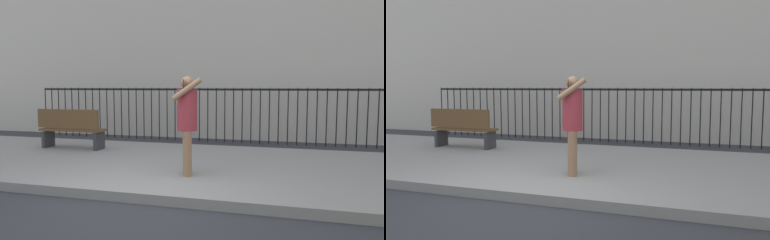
{
  "view_description": "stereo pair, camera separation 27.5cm",
  "coord_description": "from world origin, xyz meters",
  "views": [
    {
      "loc": [
        2.04,
        -4.54,
        1.63
      ],
      "look_at": [
        0.35,
        1.53,
        1.05
      ],
      "focal_mm": 33.94,
      "sensor_mm": 36.0,
      "label": 1
    },
    {
      "loc": [
        2.3,
        -4.46,
        1.63
      ],
      "look_at": [
        0.35,
        1.53,
        1.05
      ],
      "focal_mm": 33.94,
      "sensor_mm": 36.0,
      "label": 2
    }
  ],
  "objects": [
    {
      "name": "ground_plane",
      "position": [
        0.0,
        0.0,
        0.0
      ],
      "size": [
        60.0,
        60.0,
        0.0
      ],
      "primitive_type": "plane",
      "color": "#333338"
    },
    {
      "name": "pedestrian_on_phone",
      "position": [
        0.34,
        1.26,
        1.11
      ],
      "size": [
        0.51,
        0.71,
        1.66
      ],
      "color": "#936B4C",
      "rests_on": "sidewalk"
    },
    {
      "name": "sidewalk",
      "position": [
        0.0,
        2.2,
        0.07
      ],
      "size": [
        28.0,
        4.4,
        0.15
      ],
      "primitive_type": "cube",
      "color": "gray",
      "rests_on": "ground"
    },
    {
      "name": "iron_fence",
      "position": [
        0.0,
        5.9,
        1.02
      ],
      "size": [
        12.03,
        0.04,
        1.6
      ],
      "color": "black",
      "rests_on": "ground"
    },
    {
      "name": "street_bench",
      "position": [
        -3.05,
        2.96,
        0.65
      ],
      "size": [
        1.6,
        0.45,
        0.95
      ],
      "color": "brown",
      "rests_on": "sidewalk"
    }
  ]
}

